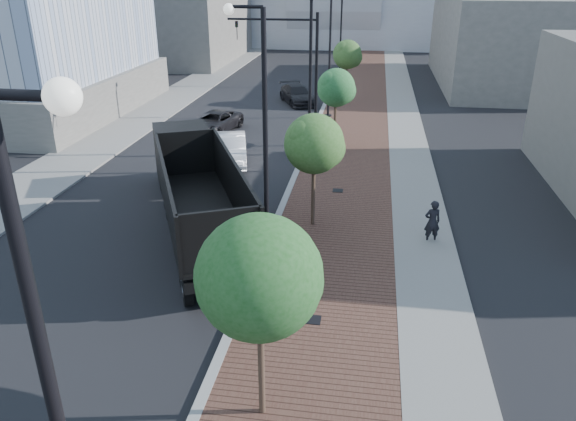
# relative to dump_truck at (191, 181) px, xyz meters

# --- Properties ---
(sidewalk) EXTENTS (7.00, 140.00, 0.12)m
(sidewalk) POSITION_rel_dump_truck_xyz_m (7.44, 24.29, -1.43)
(sidewalk) COLOR #4C2D23
(sidewalk) RESTS_ON ground
(concrete_strip) EXTENTS (2.40, 140.00, 0.13)m
(concrete_strip) POSITION_rel_dump_truck_xyz_m (10.14, 24.29, -1.43)
(concrete_strip) COLOR slate
(concrete_strip) RESTS_ON ground
(curb) EXTENTS (0.30, 140.00, 0.14)m
(curb) POSITION_rel_dump_truck_xyz_m (3.94, 24.29, -1.42)
(curb) COLOR gray
(curb) RESTS_ON ground
(west_sidewalk) EXTENTS (4.00, 140.00, 0.12)m
(west_sidewalk) POSITION_rel_dump_truck_xyz_m (-9.06, 24.29, -1.43)
(west_sidewalk) COLOR slate
(west_sidewalk) RESTS_ON ground
(dump_truck) EXTENTS (7.99, 13.31, 3.54)m
(dump_truck) POSITION_rel_dump_truck_xyz_m (0.00, 0.00, 0.00)
(dump_truck) COLOR black
(dump_truck) RESTS_ON ground
(white_sedan) EXTENTS (2.83, 5.08, 1.59)m
(white_sedan) POSITION_rel_dump_truck_xyz_m (-0.00, 7.05, -0.70)
(white_sedan) COLOR silver
(white_sedan) RESTS_ON ground
(dark_car_mid) EXTENTS (3.41, 5.31, 1.36)m
(dark_car_mid) POSITION_rel_dump_truck_xyz_m (-2.70, 13.12, -0.81)
(dark_car_mid) COLOR black
(dark_car_mid) RESTS_ON ground
(dark_car_far) EXTENTS (3.93, 5.38, 1.45)m
(dark_car_far) POSITION_rel_dump_truck_xyz_m (1.62, 22.68, -0.77)
(dark_car_far) COLOR black
(dark_car_far) RESTS_ON ground
(pedestrian) EXTENTS (0.75, 0.60, 1.81)m
(pedestrian) POSITION_rel_dump_truck_xyz_m (10.40, -1.48, -0.58)
(pedestrian) COLOR black
(pedestrian) RESTS_ON ground
(streetlight_1) EXTENTS (1.44, 0.56, 9.21)m
(streetlight_1) POSITION_rel_dump_truck_xyz_m (4.43, -5.71, 2.85)
(streetlight_1) COLOR black
(streetlight_1) RESTS_ON ground
(streetlight_2) EXTENTS (1.72, 0.56, 9.28)m
(streetlight_2) POSITION_rel_dump_truck_xyz_m (4.54, 6.29, 3.33)
(streetlight_2) COLOR black
(streetlight_2) RESTS_ON ground
(streetlight_3) EXTENTS (1.44, 0.56, 9.21)m
(streetlight_3) POSITION_rel_dump_truck_xyz_m (4.43, 18.29, 2.85)
(streetlight_3) COLOR black
(streetlight_3) RESTS_ON ground
(streetlight_4) EXTENTS (1.72, 0.56, 9.28)m
(streetlight_4) POSITION_rel_dump_truck_xyz_m (4.54, 30.29, 3.33)
(streetlight_4) COLOR black
(streetlight_4) RESTS_ON ground
(traffic_mast) EXTENTS (5.09, 0.20, 8.00)m
(traffic_mast) POSITION_rel_dump_truck_xyz_m (3.64, 9.29, 3.49)
(traffic_mast) COLOR black
(traffic_mast) RESTS_ON ground
(tree_0) EXTENTS (2.85, 2.85, 5.35)m
(tree_0) POSITION_rel_dump_truck_xyz_m (5.58, -11.68, 2.42)
(tree_0) COLOR #382619
(tree_0) RESTS_ON ground
(tree_1) EXTENTS (2.48, 2.45, 4.89)m
(tree_1) POSITION_rel_dump_truck_xyz_m (5.58, -0.68, 2.16)
(tree_1) COLOR #382619
(tree_1) RESTS_ON ground
(tree_2) EXTENTS (2.35, 2.30, 4.75)m
(tree_2) POSITION_rel_dump_truck_xyz_m (5.58, 11.32, 2.09)
(tree_2) COLOR #382619
(tree_2) RESTS_ON ground
(tree_3) EXTENTS (2.35, 2.29, 5.05)m
(tree_3) POSITION_rel_dump_truck_xyz_m (5.58, 23.32, 2.40)
(tree_3) COLOR #382619
(tree_3) RESTS_ON ground
(tower_podium) EXTENTS (19.00, 19.00, 3.00)m
(tower_podium) POSITION_rel_dump_truck_xyz_m (-20.06, 16.29, 0.01)
(tower_podium) COLOR #5E5B55
(tower_podium) RESTS_ON ground
(commercial_block_nw) EXTENTS (14.00, 20.00, 10.00)m
(commercial_block_nw) POSITION_rel_dump_truck_xyz_m (-16.06, 44.29, 3.51)
(commercial_block_nw) COLOR #5F5C55
(commercial_block_nw) RESTS_ON ground
(commercial_block_ne) EXTENTS (12.00, 22.00, 8.00)m
(commercial_block_ne) POSITION_rel_dump_truck_xyz_m (19.94, 34.29, 2.51)
(commercial_block_ne) COLOR #5E5B54
(commercial_block_ne) RESTS_ON ground
(utility_cover_1) EXTENTS (0.50, 0.50, 0.02)m
(utility_cover_1) POSITION_rel_dump_truck_xyz_m (6.34, -7.71, -1.36)
(utility_cover_1) COLOR black
(utility_cover_1) RESTS_ON sidewalk
(utility_cover_2) EXTENTS (0.50, 0.50, 0.02)m
(utility_cover_2) POSITION_rel_dump_truck_xyz_m (6.34, 3.29, -1.36)
(utility_cover_2) COLOR black
(utility_cover_2) RESTS_ON sidewalk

